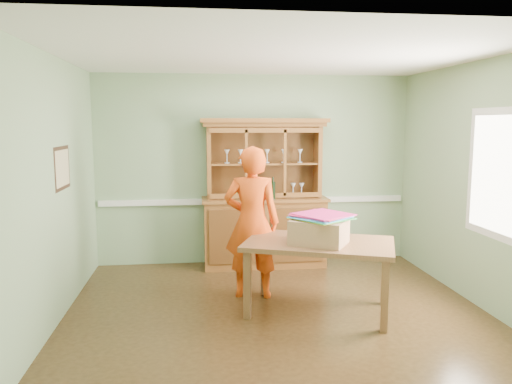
{
  "coord_description": "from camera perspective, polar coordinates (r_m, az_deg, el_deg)",
  "views": [
    {
      "loc": [
        -0.84,
        -5.12,
        2.02
      ],
      "look_at": [
        -0.17,
        0.4,
        1.25
      ],
      "focal_mm": 35.0,
      "sensor_mm": 36.0,
      "label": 1
    }
  ],
  "objects": [
    {
      "name": "wall_back",
      "position": [
        7.2,
        -0.17,
        2.56
      ],
      "size": [
        4.5,
        0.0,
        4.5
      ],
      "primitive_type": "plane",
      "rotation": [
        1.57,
        0.0,
        0.0
      ],
      "color": "gray",
      "rests_on": "floor"
    },
    {
      "name": "china_hutch",
      "position": [
        7.07,
        0.93,
        -2.59
      ],
      "size": [
        1.77,
        0.58,
        2.08
      ],
      "color": "brown",
      "rests_on": "floor"
    },
    {
      "name": "ceiling",
      "position": [
        5.24,
        2.47,
        15.36
      ],
      "size": [
        4.5,
        4.5,
        0.0
      ],
      "primitive_type": "plane",
      "rotation": [
        3.14,
        0.0,
        0.0
      ],
      "color": "white",
      "rests_on": "wall_back"
    },
    {
      "name": "dining_table",
      "position": [
        5.38,
        7.22,
        -6.57
      ],
      "size": [
        1.77,
        1.42,
        0.77
      ],
      "rotation": [
        0.0,
        0.0,
        -0.37
      ],
      "color": "brown",
      "rests_on": "floor"
    },
    {
      "name": "window_panel",
      "position": [
        5.74,
        25.47,
        1.93
      ],
      "size": [
        0.03,
        0.96,
        1.36
      ],
      "color": "white",
      "rests_on": "wall_right"
    },
    {
      "name": "framed_map",
      "position": [
        5.62,
        -21.22,
        2.57
      ],
      "size": [
        0.03,
        0.6,
        0.46
      ],
      "color": "#321F14",
      "rests_on": "wall_left"
    },
    {
      "name": "cardboard_box",
      "position": [
        5.24,
        7.21,
        -4.53
      ],
      "size": [
        0.69,
        0.65,
        0.25
      ],
      "primitive_type": "cube",
      "rotation": [
        0.0,
        0.0,
        -0.54
      ],
      "color": "#AA7A57",
      "rests_on": "dining_table"
    },
    {
      "name": "person",
      "position": [
        5.77,
        -0.47,
        -3.49
      ],
      "size": [
        0.7,
        0.52,
        1.76
      ],
      "primitive_type": "imported",
      "rotation": [
        0.0,
        0.0,
        2.98
      ],
      "color": "#DB440D",
      "rests_on": "floor"
    },
    {
      "name": "chair_rail",
      "position": [
        7.23,
        -0.15,
        -1.01
      ],
      "size": [
        4.41,
        0.05,
        0.08
      ],
      "primitive_type": "cube",
      "color": "white",
      "rests_on": "wall_back"
    },
    {
      "name": "floor",
      "position": [
        5.57,
        2.3,
        -13.37
      ],
      "size": [
        4.5,
        4.5,
        0.0
      ],
      "primitive_type": "plane",
      "color": "#4C3218",
      "rests_on": "ground"
    },
    {
      "name": "kite_stack",
      "position": [
        5.26,
        7.55,
        -2.76
      ],
      "size": [
        0.7,
        0.7,
        0.05
      ],
      "rotation": [
        0.0,
        0.0,
        0.65
      ],
      "color": "yellow",
      "rests_on": "cardboard_box"
    },
    {
      "name": "wall_front",
      "position": [
        3.3,
        7.98,
        -3.88
      ],
      "size": [
        4.5,
        0.0,
        4.5
      ],
      "primitive_type": "plane",
      "rotation": [
        -1.57,
        0.0,
        0.0
      ],
      "color": "gray",
      "rests_on": "floor"
    },
    {
      "name": "wall_right",
      "position": [
        6.02,
        24.04,
        0.82
      ],
      "size": [
        0.0,
        4.0,
        4.0
      ],
      "primitive_type": "plane",
      "rotation": [
        1.57,
        0.0,
        -1.57
      ],
      "color": "gray",
      "rests_on": "floor"
    },
    {
      "name": "wall_left",
      "position": [
        5.36,
        -22.11,
        0.13
      ],
      "size": [
        0.0,
        4.0,
        4.0
      ],
      "primitive_type": "plane",
      "rotation": [
        1.57,
        0.0,
        1.57
      ],
      "color": "gray",
      "rests_on": "floor"
    }
  ]
}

